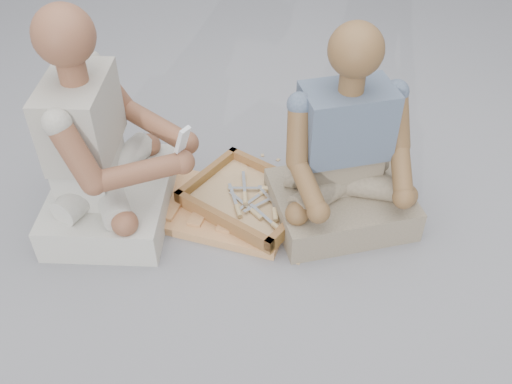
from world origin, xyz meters
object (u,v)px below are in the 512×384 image
(tool_tray, at_px, (250,198))
(carved_panel, at_px, (222,210))
(companion, at_px, (344,162))
(craftsman, at_px, (101,155))

(tool_tray, bearing_deg, carved_panel, -149.48)
(companion, bearing_deg, craftsman, -13.97)
(carved_panel, height_order, tool_tray, tool_tray)
(carved_panel, xyz_separation_m, companion, (0.49, 0.14, 0.27))
(carved_panel, xyz_separation_m, craftsman, (-0.46, -0.13, 0.30))
(companion, bearing_deg, carved_panel, -14.03)
(craftsman, bearing_deg, tool_tray, 95.28)
(companion, bearing_deg, tool_tray, -18.88)
(tool_tray, relative_size, craftsman, 0.66)
(tool_tray, distance_m, craftsman, 0.65)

